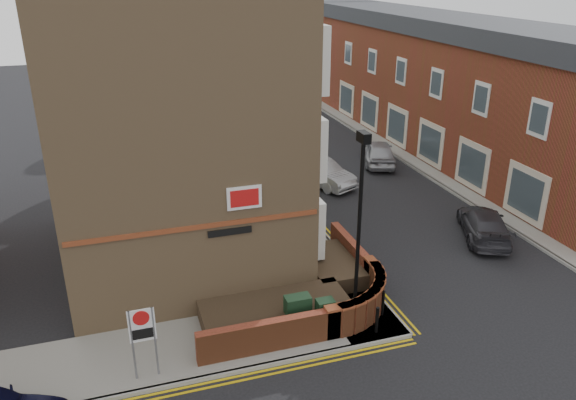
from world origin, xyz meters
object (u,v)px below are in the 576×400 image
at_px(lamppost, 359,231).
at_px(silver_car_near, 320,172).
at_px(utility_cabinet_large, 298,313).
at_px(zone_sign, 143,331).

relative_size(lamppost, silver_car_near, 1.51).
relative_size(utility_cabinet_large, silver_car_near, 0.29).
relative_size(zone_sign, silver_car_near, 0.53).
distance_m(utility_cabinet_large, silver_car_near, 13.05).
xyz_separation_m(utility_cabinet_large, silver_car_near, (5.30, 11.93, -0.03)).
xyz_separation_m(zone_sign, silver_car_near, (10.00, 12.73, -0.96)).
height_order(utility_cabinet_large, zone_sign, zone_sign).
xyz_separation_m(lamppost, utility_cabinet_large, (-1.90, 0.10, -2.62)).
bearing_deg(lamppost, zone_sign, -173.93).
bearing_deg(lamppost, silver_car_near, 74.22).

